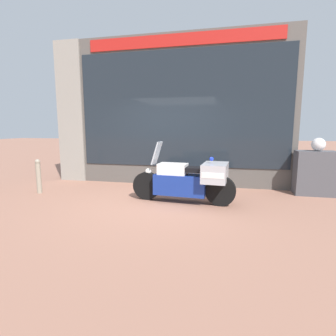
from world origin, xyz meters
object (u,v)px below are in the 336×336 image
(white_helmet, at_px, (318,144))
(street_bollard, at_px, (39,176))
(paramedic_motorcycle, at_px, (190,179))
(utility_cabinet, at_px, (315,173))

(white_helmet, distance_m, street_bollard, 6.86)
(paramedic_motorcycle, height_order, utility_cabinet, paramedic_motorcycle)
(paramedic_motorcycle, relative_size, utility_cabinet, 2.13)
(paramedic_motorcycle, relative_size, street_bollard, 2.67)
(utility_cabinet, bearing_deg, street_bollard, -168.52)
(paramedic_motorcycle, bearing_deg, white_helmet, -150.13)
(street_bollard, bearing_deg, utility_cabinet, 11.48)
(utility_cabinet, relative_size, street_bollard, 1.25)
(street_bollard, bearing_deg, white_helmet, 11.27)
(utility_cabinet, height_order, white_helmet, white_helmet)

